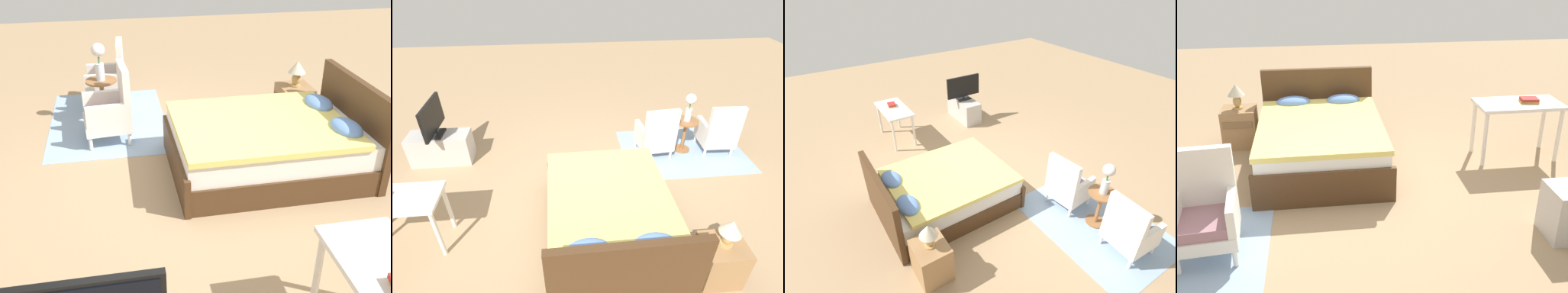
{
  "view_description": "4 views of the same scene",
  "coord_description": "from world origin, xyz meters",
  "views": [
    {
      "loc": [
        3.86,
        -0.65,
        2.58
      ],
      "look_at": [
        0.15,
        0.05,
        0.57
      ],
      "focal_mm": 42.0,
      "sensor_mm": 36.0,
      "label": 1
    },
    {
      "loc": [
        0.28,
        3.47,
        3.04
      ],
      "look_at": [
        -0.09,
        -0.13,
        0.63
      ],
      "focal_mm": 28.0,
      "sensor_mm": 36.0,
      "label": 2
    },
    {
      "loc": [
        -3.65,
        2.42,
        3.42
      ],
      "look_at": [
        0.11,
        0.0,
        0.61
      ],
      "focal_mm": 28.0,
      "sensor_mm": 36.0,
      "label": 3
    },
    {
      "loc": [
        -0.28,
        -4.24,
        2.53
      ],
      "look_at": [
        0.27,
        0.01,
        0.6
      ],
      "focal_mm": 42.0,
      "sensor_mm": 36.0,
      "label": 4
    }
  ],
  "objects": [
    {
      "name": "ground_plane",
      "position": [
        0.0,
        0.0,
        0.0
      ],
      "size": [
        16.0,
        16.0,
        0.0
      ],
      "primitive_type": "plane",
      "color": "#A38460"
    },
    {
      "name": "floor_rug",
      "position": [
        -1.83,
        -0.78,
        0.0
      ],
      "size": [
        2.1,
        1.5,
        0.01
      ],
      "color": "#8EA8C6",
      "rests_on": "ground_plane"
    },
    {
      "name": "bed",
      "position": [
        -0.25,
        0.94,
        0.3
      ],
      "size": [
        1.51,
        2.04,
        0.96
      ],
      "color": "#472D19",
      "rests_on": "ground_plane"
    },
    {
      "name": "armchair_by_window_left",
      "position": [
        -2.37,
        -0.72,
        0.38
      ],
      "size": [
        0.56,
        0.56,
        0.92
      ],
      "color": "white",
      "rests_on": "floor_rug"
    },
    {
      "name": "armchair_by_window_right",
      "position": [
        -1.29,
        -0.72,
        0.38
      ],
      "size": [
        0.59,
        0.59,
        0.92
      ],
      "color": "white",
      "rests_on": "floor_rug"
    },
    {
      "name": "side_table",
      "position": [
        -1.83,
        -0.82,
        0.37
      ],
      "size": [
        0.4,
        0.4,
        0.58
      ],
      "color": "#936038",
      "rests_on": "ground_plane"
    },
    {
      "name": "flower_vase",
      "position": [
        -1.83,
        -0.82,
        0.88
      ],
      "size": [
        0.17,
        0.17,
        0.48
      ],
      "color": "silver",
      "rests_on": "side_table"
    },
    {
      "name": "nightstand",
      "position": [
        -1.31,
        1.62,
        0.26
      ],
      "size": [
        0.44,
        0.41,
        0.52
      ],
      "color": "#997047",
      "rests_on": "ground_plane"
    },
    {
      "name": "table_lamp",
      "position": [
        -1.31,
        1.62,
        0.74
      ],
      "size": [
        0.22,
        0.22,
        0.33
      ],
      "color": "tan",
      "rests_on": "nightstand"
    },
    {
      "name": "tv_stand",
      "position": [
        2.25,
        -0.9,
        0.25
      ],
      "size": [
        0.96,
        0.4,
        0.5
      ],
      "color": "#B7B2AD",
      "rests_on": "ground_plane"
    },
    {
      "name": "tv_flatscreen",
      "position": [
        2.25,
        -0.9,
        0.8
      ],
      "size": [
        0.2,
        0.83,
        0.56
      ],
      "color": "black",
      "rests_on": "tv_stand"
    },
    {
      "name": "vanity_desk",
      "position": [
        2.18,
        0.81,
        0.62
      ],
      "size": [
        1.04,
        0.52,
        0.73
      ],
      "color": "silver",
      "rests_on": "ground_plane"
    },
    {
      "name": "book_stack",
      "position": [
        2.31,
        0.81,
        0.75
      ],
      "size": [
        0.25,
        0.19,
        0.06
      ],
      "color": "#B79333",
      "rests_on": "vanity_desk"
    }
  ]
}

